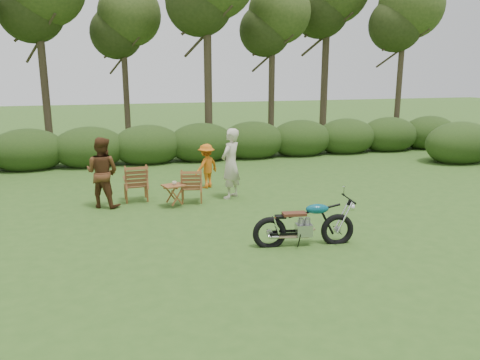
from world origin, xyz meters
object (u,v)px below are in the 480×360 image
object	(u,v)px
child	(207,188)
adult_b	(105,206)
motorcycle	(303,245)
side_table	(174,196)
cup	(174,183)
adult_a	(231,198)
lawn_chair_right	(192,202)
lawn_chair_left	(137,200)

from	to	relation	value
child	adult_b	bearing A→B (deg)	-11.37
motorcycle	adult_b	world-z (taller)	adult_b
side_table	child	xyz separation A→B (m)	(1.18, 1.64, -0.28)
cup	adult_b	world-z (taller)	adult_b
cup	child	xyz separation A→B (m)	(1.15, 1.63, -0.60)
side_table	adult_a	size ratio (longest dim) A/B	0.30
lawn_chair_right	cup	size ratio (longest dim) A/B	7.85
cup	side_table	bearing A→B (deg)	-140.12
motorcycle	lawn_chair_right	world-z (taller)	motorcycle
lawn_chair_left	adult_b	size ratio (longest dim) A/B	0.55
cup	adult_a	xyz separation A→B (m)	(1.54, 0.38, -0.60)
motorcycle	lawn_chair_right	xyz separation A→B (m)	(-1.52, 3.61, 0.00)
adult_b	adult_a	bearing A→B (deg)	-151.50
adult_b	lawn_chair_right	bearing A→B (deg)	-154.50
lawn_chair_right	adult_b	bearing A→B (deg)	7.13
adult_a	adult_b	size ratio (longest dim) A/B	1.06
lawn_chair_right	adult_b	distance (m)	2.18
adult_a	adult_b	bearing A→B (deg)	-45.74
side_table	child	bearing A→B (deg)	54.41
adult_b	child	size ratio (longest dim) A/B	1.37
lawn_chair_right	adult_b	xyz separation A→B (m)	(-2.17, 0.17, 0.00)
side_table	cup	bearing A→B (deg)	39.88
motorcycle	lawn_chair_right	size ratio (longest dim) A/B	2.15
lawn_chair_right	side_table	distance (m)	0.65
adult_b	child	world-z (taller)	adult_b
lawn_chair_right	lawn_chair_left	world-z (taller)	lawn_chair_left
motorcycle	side_table	size ratio (longest dim) A/B	3.41
lawn_chair_left	cup	size ratio (longest dim) A/B	8.64
side_table	child	size ratio (longest dim) A/B	0.44
lawn_chair_left	side_table	xyz separation A→B (m)	(0.87, -0.83, 0.28)
side_table	child	world-z (taller)	child
lawn_chair_right	side_table	size ratio (longest dim) A/B	1.58
adult_a	motorcycle	bearing A→B (deg)	52.82
side_table	adult_b	distance (m)	1.76
side_table	adult_b	world-z (taller)	adult_b
child	cup	bearing A→B (deg)	20.97
lawn_chair_left	adult_a	world-z (taller)	adult_a
lawn_chair_right	child	size ratio (longest dim) A/B	0.69
lawn_chair_right	cup	bearing A→B (deg)	42.90
side_table	lawn_chair_left	bearing A→B (deg)	136.17
motorcycle	adult_b	distance (m)	5.28
adult_a	side_table	bearing A→B (deg)	-29.93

